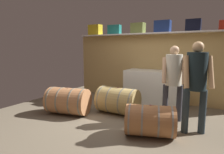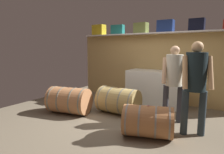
{
  "view_description": "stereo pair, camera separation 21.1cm",
  "coord_description": "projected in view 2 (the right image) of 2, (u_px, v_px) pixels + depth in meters",
  "views": [
    {
      "loc": [
        1.77,
        -3.35,
        1.53
      ],
      "look_at": [
        -0.24,
        0.24,
        0.91
      ],
      "focal_mm": 30.89,
      "sensor_mm": 36.0,
      "label": 1
    },
    {
      "loc": [
        1.95,
        -3.24,
        1.53
      ],
      "look_at": [
        -0.24,
        0.24,
        0.91
      ],
      "focal_mm": 30.89,
      "sensor_mm": 36.0,
      "label": 2
    }
  ],
  "objects": [
    {
      "name": "winemaker_pouring",
      "position": [
        196.0,
        79.0,
        3.29
      ],
      "size": [
        0.54,
        0.46,
        1.65
      ],
      "rotation": [
        0.0,
        0.0,
        -2.73
      ],
      "color": "#27343B",
      "rests_on": "ground"
    },
    {
      "name": "ground_plane",
      "position": [
        128.0,
        116.0,
        4.41
      ],
      "size": [
        6.05,
        7.47,
        0.02
      ],
      "primitive_type": "cube",
      "color": "#6F6350"
    },
    {
      "name": "toolcase_yellow",
      "position": [
        99.0,
        30.0,
        6.29
      ],
      "size": [
        0.43,
        0.26,
        0.33
      ],
      "primitive_type": "cube",
      "rotation": [
        0.0,
        0.0,
        -0.05
      ],
      "color": "gold",
      "rests_on": "high_shelf_board"
    },
    {
      "name": "toolcase_olive",
      "position": [
        141.0,
        28.0,
        5.51
      ],
      "size": [
        0.4,
        0.26,
        0.3
      ],
      "primitive_type": "cube",
      "rotation": [
        0.0,
        0.0,
        -0.07
      ],
      "color": "olive",
      "rests_on": "high_shelf_board"
    },
    {
      "name": "wine_barrel_near",
      "position": [
        148.0,
        121.0,
        3.33
      ],
      "size": [
        0.97,
        0.78,
        0.56
      ],
      "rotation": [
        0.0,
        0.0,
        0.32
      ],
      "color": "#A1663A",
      "rests_on": "ground"
    },
    {
      "name": "toolcase_navy",
      "position": [
        166.0,
        26.0,
        5.13
      ],
      "size": [
        0.42,
        0.24,
        0.32
      ],
      "primitive_type": "cube",
      "rotation": [
        0.0,
        0.0,
        -0.0
      ],
      "color": "navy",
      "rests_on": "high_shelf_board"
    },
    {
      "name": "high_shelf_board",
      "position": [
        153.0,
        33.0,
        5.34
      ],
      "size": [
        4.47,
        0.4,
        0.03
      ],
      "primitive_type": "cube",
      "color": "silver",
      "rests_on": "back_wall_panel"
    },
    {
      "name": "wine_glass",
      "position": [
        172.0,
        69.0,
        4.73
      ],
      "size": [
        0.07,
        0.07,
        0.14
      ],
      "color": "white",
      "rests_on": "work_cabinet"
    },
    {
      "name": "wine_barrel_far",
      "position": [
        118.0,
        101.0,
        4.51
      ],
      "size": [
        0.95,
        0.63,
        0.63
      ],
      "rotation": [
        0.0,
        0.0,
        -0.01
      ],
      "color": "tan",
      "rests_on": "ground"
    },
    {
      "name": "work_cabinet",
      "position": [
        155.0,
        88.0,
        5.24
      ],
      "size": [
        1.5,
        0.67,
        0.93
      ],
      "primitive_type": "cube",
      "color": "white",
      "rests_on": "ground"
    },
    {
      "name": "wine_bottle_dark",
      "position": [
        172.0,
        67.0,
        4.86
      ],
      "size": [
        0.07,
        0.07,
        0.3
      ],
      "color": "black",
      "rests_on": "work_cabinet"
    },
    {
      "name": "toolcase_black",
      "position": [
        197.0,
        25.0,
        4.73
      ],
      "size": [
        0.36,
        0.26,
        0.3
      ],
      "primitive_type": "cube",
      "rotation": [
        0.0,
        0.0,
        -0.0
      ],
      "color": "black",
      "rests_on": "high_shelf_board"
    },
    {
      "name": "wine_barrel_flank",
      "position": [
        69.0,
        100.0,
        4.54
      ],
      "size": [
        1.05,
        0.8,
        0.63
      ],
      "rotation": [
        0.0,
        0.0,
        0.22
      ],
      "color": "#B17448",
      "rests_on": "ground"
    },
    {
      "name": "back_wall_panel",
      "position": [
        154.0,
        68.0,
        5.61
      ],
      "size": [
        4.85,
        0.1,
        1.92
      ],
      "primitive_type": "cube",
      "color": "tan",
      "rests_on": "ground"
    },
    {
      "name": "toolcase_teal",
      "position": [
        118.0,
        30.0,
        5.92
      ],
      "size": [
        0.41,
        0.21,
        0.28
      ],
      "primitive_type": "cube",
      "rotation": [
        0.0,
        0.0,
        0.07
      ],
      "color": "#207C76",
      "rests_on": "high_shelf_board"
    },
    {
      "name": "visitor_tasting",
      "position": [
        174.0,
        76.0,
        3.92
      ],
      "size": [
        0.51,
        0.46,
        1.58
      ],
      "rotation": [
        0.0,
        0.0,
        -2.87
      ],
      "color": "#31323A",
      "rests_on": "ground"
    },
    {
      "name": "red_funnel",
      "position": [
        179.0,
        71.0,
        4.69
      ],
      "size": [
        0.11,
        0.11,
        0.12
      ],
      "primitive_type": "cone",
      "color": "red",
      "rests_on": "work_cabinet"
    }
  ]
}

